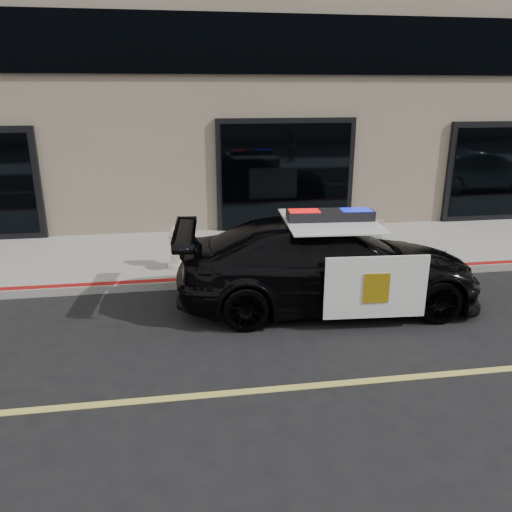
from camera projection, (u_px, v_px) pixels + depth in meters
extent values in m
plane|color=black|center=(470.00, 372.00, 6.47)|extent=(120.00, 120.00, 0.00)
cube|color=gray|center=(343.00, 248.00, 11.38)|extent=(60.00, 3.50, 0.15)
cube|color=#756856|center=(297.00, 0.00, 14.45)|extent=(60.00, 7.00, 12.00)
imported|color=black|center=(328.00, 264.00, 8.33)|extent=(2.69, 5.30, 1.46)
cube|color=white|center=(376.00, 288.00, 7.38)|extent=(1.56, 0.14, 0.97)
cube|color=white|center=(341.00, 246.00, 9.37)|extent=(1.56, 0.14, 0.97)
cube|color=white|center=(330.00, 221.00, 8.09)|extent=(1.57, 1.84, 0.02)
cube|color=gold|center=(377.00, 288.00, 7.36)|extent=(0.39, 0.04, 0.46)
cube|color=black|center=(330.00, 216.00, 8.07)|extent=(1.42, 0.45, 0.17)
cube|color=red|center=(304.00, 215.00, 8.03)|extent=(0.51, 0.35, 0.16)
cube|color=#0C19CC|center=(356.00, 214.00, 8.10)|extent=(0.51, 0.35, 0.16)
cylinder|color=white|center=(178.00, 265.00, 9.91)|extent=(0.39, 0.39, 0.09)
cylinder|color=white|center=(177.00, 250.00, 9.81)|extent=(0.28, 0.28, 0.54)
cylinder|color=white|center=(177.00, 236.00, 9.72)|extent=(0.34, 0.34, 0.06)
sphere|color=white|center=(176.00, 232.00, 9.70)|extent=(0.25, 0.25, 0.25)
cylinder|color=white|center=(176.00, 227.00, 9.67)|extent=(0.08, 0.08, 0.08)
cylinder|color=white|center=(177.00, 244.00, 9.96)|extent=(0.14, 0.13, 0.14)
cylinder|color=white|center=(177.00, 249.00, 9.62)|extent=(0.14, 0.13, 0.14)
cylinder|color=white|center=(177.00, 253.00, 9.61)|extent=(0.18, 0.15, 0.18)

